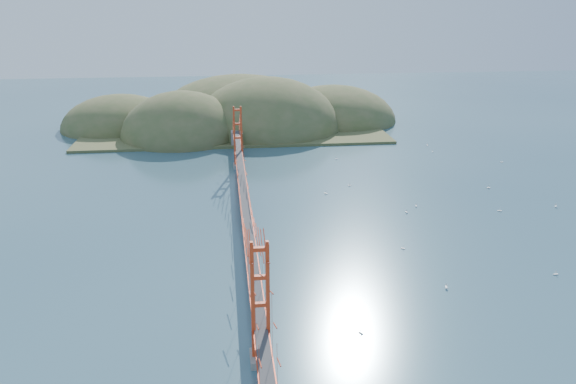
{
  "coord_description": "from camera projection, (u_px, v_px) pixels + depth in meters",
  "views": [
    {
      "loc": [
        -2.52,
        -72.04,
        30.74
      ],
      "look_at": [
        5.87,
        0.0,
        5.31
      ],
      "focal_mm": 35.0,
      "sensor_mm": 36.0,
      "label": 1
    }
  ],
  "objects": [
    {
      "name": "sailboat_6",
      "position": [
        403.0,
        248.0,
        72.01
      ],
      "size": [
        0.58,
        0.58,
        0.62
      ],
      "color": "white",
      "rests_on": "ground"
    },
    {
      "name": "sailboat_0",
      "position": [
        446.0,
        287.0,
        62.37
      ],
      "size": [
        0.59,
        0.63,
        0.7
      ],
      "color": "white",
      "rests_on": "ground"
    },
    {
      "name": "ground",
      "position": [
        246.0,
        230.0,
        77.97
      ],
      "size": [
        320.0,
        320.0,
        0.0
      ],
      "primitive_type": "plane",
      "color": "#335666",
      "rests_on": "ground"
    },
    {
      "name": "sailboat_11",
      "position": [
        500.0,
        210.0,
        84.54
      ],
      "size": [
        0.64,
        0.64,
        0.71
      ],
      "color": "white",
      "rests_on": "ground"
    },
    {
      "name": "sailboat_1",
      "position": [
        407.0,
        212.0,
        84.04
      ],
      "size": [
        0.53,
        0.58,
        0.65
      ],
      "color": "white",
      "rests_on": "ground"
    },
    {
      "name": "sailboat_extra_0",
      "position": [
        433.0,
        151.0,
        116.61
      ],
      "size": [
        0.46,
        0.5,
        0.56
      ],
      "color": "white",
      "rests_on": "ground"
    },
    {
      "name": "sailboat_15",
      "position": [
        427.0,
        145.0,
        121.66
      ],
      "size": [
        0.44,
        0.53,
        0.62
      ],
      "color": "white",
      "rests_on": "ground"
    },
    {
      "name": "sailboat_16",
      "position": [
        326.0,
        193.0,
        92.02
      ],
      "size": [
        0.66,
        0.66,
        0.69
      ],
      "color": "white",
      "rests_on": "ground"
    },
    {
      "name": "sailboat_10",
      "position": [
        361.0,
        332.0,
        53.96
      ],
      "size": [
        0.61,
        0.61,
        0.66
      ],
      "color": "white",
      "rests_on": "ground"
    },
    {
      "name": "sailboat_3",
      "position": [
        350.0,
        185.0,
        95.91
      ],
      "size": [
        0.58,
        0.52,
        0.66
      ],
      "color": "white",
      "rests_on": "ground"
    },
    {
      "name": "sailboat_8",
      "position": [
        488.0,
        187.0,
        94.71
      ],
      "size": [
        0.65,
        0.56,
        0.75
      ],
      "color": "white",
      "rests_on": "ground"
    },
    {
      "name": "sailboat_12",
      "position": [
        337.0,
        158.0,
        111.52
      ],
      "size": [
        0.54,
        0.52,
        0.6
      ],
      "color": "white",
      "rests_on": "ground"
    },
    {
      "name": "sailboat_2",
      "position": [
        556.0,
        274.0,
        65.3
      ],
      "size": [
        0.59,
        0.5,
        0.68
      ],
      "color": "white",
      "rests_on": "ground"
    },
    {
      "name": "sailboat_4",
      "position": [
        416.0,
        206.0,
        86.53
      ],
      "size": [
        0.52,
        0.55,
        0.62
      ],
      "color": "white",
      "rests_on": "ground"
    },
    {
      "name": "far_headlands",
      "position": [
        243.0,
        124.0,
        142.44
      ],
      "size": [
        84.0,
        58.0,
        25.0
      ],
      "color": "brown",
      "rests_on": "ground"
    },
    {
      "name": "sailboat_9",
      "position": [
        556.0,
        206.0,
        86.3
      ],
      "size": [
        0.7,
        0.7,
        0.74
      ],
      "color": "white",
      "rests_on": "ground"
    },
    {
      "name": "bridge",
      "position": [
        245.0,
        181.0,
        75.83
      ],
      "size": [
        2.2,
        94.4,
        12.0
      ],
      "color": "gray",
      "rests_on": "ground"
    },
    {
      "name": "sailboat_17",
      "position": [
        502.0,
        162.0,
        109.37
      ],
      "size": [
        0.58,
        0.56,
        0.65
      ],
      "color": "white",
      "rests_on": "ground"
    }
  ]
}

